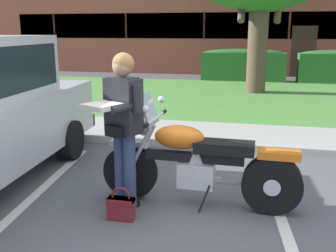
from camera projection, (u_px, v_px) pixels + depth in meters
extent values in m
plane|color=#565659|center=(180.00, 238.00, 3.78)|extent=(140.00, 140.00, 0.00)
cube|color=#ADA89E|center=(214.00, 145.00, 6.61)|extent=(60.00, 0.20, 0.12)
cube|color=#ADA89E|center=(219.00, 134.00, 7.42)|extent=(60.00, 1.50, 0.08)
cube|color=#518E3D|center=(233.00, 97.00, 11.51)|extent=(60.00, 7.12, 0.06)
cube|color=silver|center=(19.00, 210.00, 4.36)|extent=(0.58, 4.39, 0.01)
cube|color=silver|center=(288.00, 239.00, 3.75)|extent=(0.58, 4.39, 0.01)
cylinder|color=black|center=(130.00, 172.00, 4.61)|extent=(0.64, 0.12, 0.64)
cylinder|color=silver|center=(130.00, 172.00, 4.61)|extent=(0.18, 0.13, 0.18)
cylinder|color=black|center=(272.00, 185.00, 4.23)|extent=(0.64, 0.20, 0.64)
cylinder|color=silver|center=(272.00, 185.00, 4.23)|extent=(0.18, 0.21, 0.18)
cube|color=silver|center=(130.00, 143.00, 4.53)|extent=(0.44, 0.15, 0.06)
cube|color=orange|center=(279.00, 155.00, 4.14)|extent=(0.45, 0.21, 0.08)
cylinder|color=silver|center=(139.00, 152.00, 4.44)|extent=(0.31, 0.05, 0.58)
cylinder|color=silver|center=(143.00, 148.00, 4.59)|extent=(0.31, 0.05, 0.58)
sphere|color=silver|center=(144.00, 128.00, 4.45)|extent=(0.17, 0.17, 0.17)
cylinder|color=silver|center=(156.00, 118.00, 4.38)|extent=(0.05, 0.72, 0.03)
cylinder|color=black|center=(146.00, 126.00, 4.04)|extent=(0.05, 0.10, 0.04)
cylinder|color=black|center=(164.00, 112.00, 4.72)|extent=(0.05, 0.10, 0.04)
sphere|color=silver|center=(146.00, 109.00, 4.07)|extent=(0.08, 0.08, 0.08)
sphere|color=silver|center=(161.00, 99.00, 4.63)|extent=(0.08, 0.08, 0.08)
cube|color=#B2BCC6|center=(149.00, 109.00, 4.38)|extent=(0.15, 0.36, 0.35)
cube|color=black|center=(194.00, 157.00, 4.38)|extent=(1.10, 0.13, 0.10)
ellipsoid|color=orange|center=(179.00, 137.00, 4.37)|extent=(0.57, 0.34, 0.26)
cube|color=black|center=(224.00, 147.00, 4.26)|extent=(0.65, 0.30, 0.12)
cube|color=silver|center=(196.00, 174.00, 4.42)|extent=(0.41, 0.25, 0.28)
cylinder|color=silver|center=(194.00, 161.00, 4.39)|extent=(0.18, 0.12, 0.21)
cylinder|color=silver|center=(200.00, 161.00, 4.37)|extent=(0.18, 0.12, 0.21)
cylinder|color=silver|center=(231.00, 181.00, 4.48)|extent=(0.60, 0.10, 0.08)
cylinder|color=silver|center=(249.00, 183.00, 4.44)|extent=(0.60, 0.10, 0.08)
cylinder|color=black|center=(204.00, 199.00, 4.29)|extent=(0.12, 0.12, 0.30)
cube|color=black|center=(129.00, 204.00, 4.39)|extent=(0.20, 0.26, 0.10)
cube|color=black|center=(120.00, 201.00, 4.47)|extent=(0.20, 0.26, 0.10)
cylinder|color=navy|center=(130.00, 171.00, 4.31)|extent=(0.14, 0.14, 0.86)
cylinder|color=navy|center=(121.00, 169.00, 4.40)|extent=(0.14, 0.14, 0.86)
cube|color=#232328|center=(123.00, 106.00, 4.18)|extent=(0.44, 0.36, 0.58)
cube|color=#232328|center=(123.00, 80.00, 4.12)|extent=(0.36, 0.31, 0.06)
sphere|color=#A87A5B|center=(122.00, 67.00, 4.09)|extent=(0.21, 0.21, 0.21)
sphere|color=olive|center=(123.00, 64.00, 4.09)|extent=(0.23, 0.23, 0.23)
cube|color=black|center=(115.00, 131.00, 4.14)|extent=(0.24, 0.19, 0.12)
cylinder|color=#232328|center=(123.00, 108.00, 3.96)|extent=(0.23, 0.35, 0.09)
cylinder|color=#232328|center=(102.00, 104.00, 4.15)|extent=(0.23, 0.35, 0.09)
cylinder|color=#232328|center=(137.00, 99.00, 4.01)|extent=(0.10, 0.10, 0.28)
cylinder|color=#232328|center=(107.00, 94.00, 4.28)|extent=(0.10, 0.10, 0.28)
cube|color=beige|center=(102.00, 106.00, 3.95)|extent=(0.43, 0.43, 0.05)
cube|color=maroon|center=(121.00, 209.00, 4.12)|extent=(0.28, 0.12, 0.24)
cube|color=maroon|center=(121.00, 200.00, 4.09)|extent=(0.28, 0.13, 0.04)
torus|color=maroon|center=(121.00, 196.00, 4.08)|extent=(0.20, 0.02, 0.20)
cube|color=black|center=(43.00, 118.00, 7.04)|extent=(1.90, 0.22, 0.20)
cylinder|color=black|center=(70.00, 140.00, 6.04)|extent=(0.28, 0.61, 0.60)
cylinder|color=brown|center=(257.00, 49.00, 11.96)|extent=(0.59, 0.59, 2.73)
cylinder|color=brown|center=(242.00, 0.00, 11.73)|extent=(0.21, 1.16, 1.35)
cube|color=#286028|center=(243.00, 67.00, 15.11)|extent=(3.13, 0.90, 1.10)
ellipsoid|color=#286028|center=(244.00, 53.00, 14.98)|extent=(2.97, 0.84, 0.28)
cube|color=brown|center=(215.00, 30.00, 21.19)|extent=(20.85, 8.58, 3.85)
cube|color=#1E282D|center=(204.00, 26.00, 17.10)|extent=(17.72, 0.06, 1.10)
cube|color=brown|center=(54.00, 26.00, 18.60)|extent=(0.08, 0.04, 1.20)
cube|color=brown|center=(126.00, 26.00, 17.85)|extent=(0.08, 0.04, 1.20)
cube|color=brown|center=(204.00, 26.00, 17.09)|extent=(0.08, 0.04, 1.20)
cube|color=brown|center=(289.00, 25.00, 16.34)|extent=(0.08, 0.04, 1.20)
cube|color=#473323|center=(303.00, 52.00, 16.47)|extent=(1.00, 0.08, 2.10)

